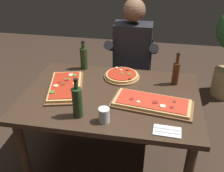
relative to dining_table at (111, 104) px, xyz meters
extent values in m
plane|color=#38281E|center=(0.00, 0.00, -0.64)|extent=(6.40, 6.40, 0.00)
cube|color=#3D2B1E|center=(0.00, 0.00, 0.08)|extent=(1.40, 0.96, 0.04)
cylinder|color=#3D2B1E|center=(-0.62, -0.40, -0.29)|extent=(0.07, 0.07, 0.70)
cylinder|color=#3D2B1E|center=(-0.62, 0.40, -0.29)|extent=(0.07, 0.07, 0.70)
cylinder|color=#3D2B1E|center=(0.62, 0.40, -0.29)|extent=(0.07, 0.07, 0.70)
cube|color=brown|center=(0.33, -0.10, 0.10)|extent=(0.63, 0.34, 0.02)
cube|color=tan|center=(0.33, -0.10, 0.12)|extent=(0.59, 0.31, 0.02)
cube|color=red|center=(0.33, -0.10, 0.13)|extent=(0.54, 0.27, 0.01)
cylinder|color=maroon|center=(0.18, -0.10, 0.14)|extent=(0.03, 0.03, 0.01)
cylinder|color=brown|center=(0.49, -0.08, 0.14)|extent=(0.02, 0.02, 0.00)
cylinder|color=beige|center=(0.23, -0.13, 0.14)|extent=(0.03, 0.03, 0.01)
cylinder|color=maroon|center=(0.35, -0.12, 0.14)|extent=(0.04, 0.04, 0.00)
cylinder|color=maroon|center=(0.47, -0.16, 0.14)|extent=(0.03, 0.03, 0.00)
cylinder|color=beige|center=(0.41, -0.16, 0.14)|extent=(0.04, 0.04, 0.01)
cube|color=brown|center=(-0.39, 0.02, 0.10)|extent=(0.39, 0.56, 0.02)
cube|color=tan|center=(-0.39, 0.02, 0.12)|extent=(0.35, 0.51, 0.02)
cube|color=#B72D19|center=(-0.39, 0.02, 0.13)|extent=(0.31, 0.47, 0.01)
cylinder|color=beige|center=(-0.39, 0.19, 0.14)|extent=(0.04, 0.04, 0.00)
cylinder|color=brown|center=(-0.29, -0.05, 0.14)|extent=(0.04, 0.04, 0.01)
cylinder|color=beige|center=(-0.31, 0.05, 0.14)|extent=(0.04, 0.04, 0.00)
cylinder|color=#4C7F2D|center=(-0.44, -0.12, 0.14)|extent=(0.04, 0.04, 0.01)
cylinder|color=#4C7F2D|center=(-0.27, -0.10, 0.14)|extent=(0.03, 0.03, 0.01)
cylinder|color=maroon|center=(-0.39, 0.09, 0.14)|extent=(0.04, 0.04, 0.01)
cylinder|color=maroon|center=(-0.44, 0.05, 0.14)|extent=(0.03, 0.03, 0.00)
cylinder|color=beige|center=(-0.45, -0.02, 0.14)|extent=(0.04, 0.04, 0.01)
cylinder|color=#4C7F2D|center=(-0.36, 0.18, 0.14)|extent=(0.04, 0.04, 0.01)
cylinder|color=#4C7F2D|center=(-0.41, 0.10, 0.14)|extent=(0.03, 0.03, 0.01)
cylinder|color=#4C7F2D|center=(-0.39, 0.10, 0.14)|extent=(0.04, 0.04, 0.01)
cylinder|color=brown|center=(-0.40, 0.02, 0.14)|extent=(0.04, 0.04, 0.00)
cylinder|color=olive|center=(0.04, 0.30, 0.10)|extent=(0.32, 0.32, 0.02)
cylinder|color=tan|center=(0.04, 0.30, 0.12)|extent=(0.29, 0.29, 0.02)
cylinder|color=#B72D19|center=(0.04, 0.30, 0.13)|extent=(0.25, 0.25, 0.01)
cylinder|color=beige|center=(0.03, 0.36, 0.14)|extent=(0.03, 0.03, 0.01)
cylinder|color=#4C7F2D|center=(0.11, 0.29, 0.14)|extent=(0.03, 0.03, 0.01)
cylinder|color=maroon|center=(0.13, 0.21, 0.14)|extent=(0.03, 0.03, 0.01)
cylinder|color=#4C7F2D|center=(0.05, 0.29, 0.14)|extent=(0.03, 0.03, 0.00)
cylinder|color=beige|center=(-0.02, 0.39, 0.14)|extent=(0.02, 0.02, 0.01)
cylinder|color=brown|center=(0.09, 0.37, 0.14)|extent=(0.03, 0.03, 0.01)
cylinder|color=#47230F|center=(0.50, 0.26, 0.19)|extent=(0.06, 0.06, 0.19)
cylinder|color=#47230F|center=(0.50, 0.26, 0.33)|extent=(0.03, 0.03, 0.08)
cylinder|color=black|center=(0.50, 0.26, 0.37)|extent=(0.03, 0.03, 0.01)
cylinder|color=#233819|center=(-0.33, 0.41, 0.20)|extent=(0.07, 0.07, 0.21)
cylinder|color=#233819|center=(-0.33, 0.41, 0.33)|extent=(0.03, 0.03, 0.06)
cylinder|color=black|center=(-0.33, 0.41, 0.36)|extent=(0.03, 0.03, 0.01)
cylinder|color=#233819|center=(-0.17, -0.32, 0.21)|extent=(0.07, 0.07, 0.22)
cylinder|color=#233819|center=(-0.17, -0.32, 0.35)|extent=(0.03, 0.03, 0.06)
cylinder|color=black|center=(-0.17, -0.32, 0.39)|extent=(0.03, 0.03, 0.01)
cylinder|color=silver|center=(0.02, -0.35, 0.15)|extent=(0.08, 0.08, 0.10)
cylinder|color=silver|center=(0.02, -0.35, 0.12)|extent=(0.06, 0.06, 0.05)
cube|color=white|center=(0.44, -0.38, 0.10)|extent=(0.18, 0.12, 0.01)
cube|color=silver|center=(0.44, -0.40, 0.10)|extent=(0.17, 0.02, 0.00)
cube|color=silver|center=(0.44, -0.36, 0.10)|extent=(0.17, 0.02, 0.00)
cube|color=black|center=(0.08, 0.78, -0.21)|extent=(0.44, 0.44, 0.04)
cube|color=black|center=(0.08, 0.98, 0.02)|extent=(0.40, 0.04, 0.42)
cylinder|color=black|center=(-0.11, 0.59, -0.44)|extent=(0.04, 0.04, 0.41)
cylinder|color=black|center=(0.27, 0.59, -0.44)|extent=(0.04, 0.04, 0.41)
cylinder|color=black|center=(-0.11, 0.97, -0.44)|extent=(0.04, 0.04, 0.41)
cylinder|color=black|center=(0.27, 0.97, -0.44)|extent=(0.04, 0.04, 0.41)
cylinder|color=#23232D|center=(-0.02, 0.60, -0.42)|extent=(0.11, 0.11, 0.45)
cylinder|color=#23232D|center=(0.18, 0.60, -0.42)|extent=(0.11, 0.11, 0.45)
cube|color=#23232D|center=(0.08, 0.68, -0.13)|extent=(0.34, 0.40, 0.12)
cube|color=#232328|center=(0.08, 0.78, 0.19)|extent=(0.38, 0.22, 0.52)
sphere|color=brown|center=(0.08, 0.78, 0.58)|extent=(0.22, 0.22, 0.22)
cylinder|color=#232328|center=(-0.14, 0.73, 0.21)|extent=(0.09, 0.31, 0.21)
cylinder|color=#232328|center=(0.30, 0.73, 0.21)|extent=(0.09, 0.31, 0.21)
camera|label=1|loc=(0.32, -1.73, 1.21)|focal=41.81mm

